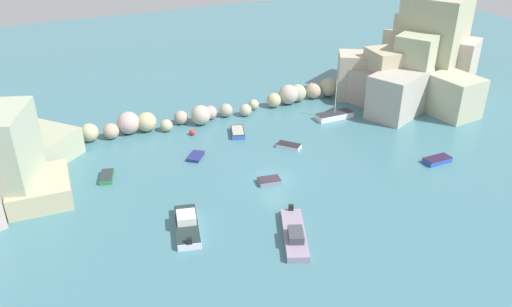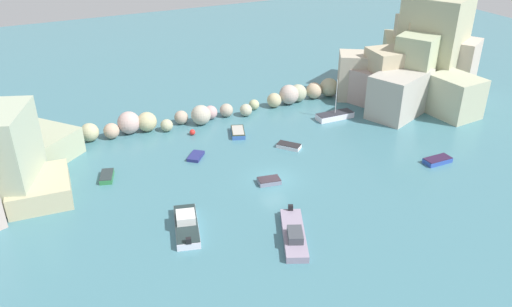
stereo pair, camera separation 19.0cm
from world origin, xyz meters
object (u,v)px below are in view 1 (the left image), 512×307
at_px(moored_boat_0, 289,146).
at_px(moored_boat_6, 196,156).
at_px(moored_boat_2, 187,224).
at_px(moored_boat_5, 269,181).
at_px(moored_boat_4, 295,234).
at_px(moored_boat_8, 107,177).
at_px(moored_boat_1, 437,160).
at_px(moored_boat_7, 238,132).
at_px(moored_boat_3, 334,115).
at_px(channel_buoy, 192,132).

distance_m(moored_boat_0, moored_boat_6, 10.61).
height_order(moored_boat_2, moored_boat_5, moored_boat_2).
bearing_deg(moored_boat_2, moored_boat_0, -43.13).
relative_size(moored_boat_4, moored_boat_8, 2.52).
bearing_deg(moored_boat_1, moored_boat_5, 167.83).
distance_m(moored_boat_7, moored_boat_8, 16.66).
bearing_deg(moored_boat_4, moored_boat_7, -166.90).
xyz_separation_m(moored_boat_0, moored_boat_7, (-3.79, 5.73, 0.07)).
relative_size(moored_boat_4, moored_boat_5, 2.88).
relative_size(moored_boat_3, moored_boat_4, 0.75).
bearing_deg(moored_boat_3, moored_boat_8, 6.46).
xyz_separation_m(channel_buoy, moored_boat_6, (-1.60, -5.62, -0.17)).
xyz_separation_m(moored_boat_3, moored_boat_4, (-17.01, -19.52, 0.01)).
xyz_separation_m(moored_boat_0, moored_boat_2, (-15.52, -9.67, 0.25)).
xyz_separation_m(moored_boat_0, moored_boat_1, (12.72, -9.99, 0.04)).
bearing_deg(channel_buoy, moored_boat_1, -39.96).
relative_size(channel_buoy, moored_boat_8, 0.25).
bearing_deg(moored_boat_4, channel_buoy, -153.55).
bearing_deg(moored_boat_4, moored_boat_5, -169.88).
relative_size(channel_buoy, moored_boat_2, 0.11).
height_order(moored_boat_0, moored_boat_4, moored_boat_4).
distance_m(moored_boat_0, moored_boat_7, 6.87).
distance_m(channel_buoy, moored_boat_4, 22.90).
bearing_deg(moored_boat_2, channel_buoy, -6.06).
bearing_deg(moored_boat_0, moored_boat_4, -67.25).
distance_m(moored_boat_3, moored_boat_4, 25.89).
bearing_deg(moored_boat_6, moored_boat_3, 136.08).
distance_m(moored_boat_2, moored_boat_8, 12.53).
bearing_deg(moored_boat_3, moored_boat_7, -3.46).
distance_m(moored_boat_1, moored_boat_8, 34.89).
bearing_deg(moored_boat_8, moored_boat_1, -92.90).
distance_m(moored_boat_1, moored_boat_6, 26.17).
distance_m(channel_buoy, moored_boat_6, 5.85).
bearing_deg(moored_boat_5, moored_boat_0, 57.00).
bearing_deg(moored_boat_5, moored_boat_7, 91.61).
bearing_deg(moored_boat_3, moored_boat_1, 104.77).
height_order(moored_boat_5, moored_boat_8, moored_boat_8).
xyz_separation_m(moored_boat_1, moored_boat_5, (-18.26, 4.09, -0.03)).
bearing_deg(moored_boat_6, moored_boat_4, 48.00).
xyz_separation_m(moored_boat_0, moored_boat_6, (-10.34, 2.37, -0.06)).
bearing_deg(moored_boat_6, moored_boat_2, 16.23).
xyz_separation_m(moored_boat_2, moored_boat_3, (24.76, 14.29, -0.08)).
bearing_deg(moored_boat_8, moored_boat_5, -101.43).
xyz_separation_m(channel_buoy, moored_boat_2, (-6.78, -17.66, 0.15)).
height_order(moored_boat_0, moored_boat_6, moored_boat_0).
bearing_deg(moored_boat_7, moored_boat_0, -126.97).
xyz_separation_m(moored_boat_0, moored_boat_8, (-20.03, 2.02, 0.03)).
relative_size(moored_boat_5, moored_boat_6, 0.93).
height_order(moored_boat_0, moored_boat_8, moored_boat_8).
bearing_deg(moored_boat_1, channel_buoy, 140.49).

